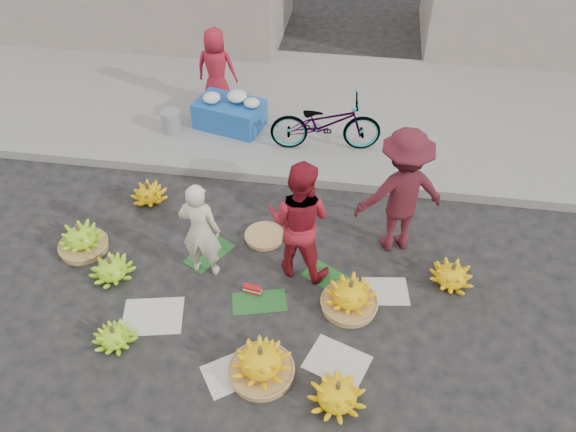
# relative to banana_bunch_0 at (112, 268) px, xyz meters

# --- Properties ---
(ground) EXTENTS (80.00, 80.00, 0.00)m
(ground) POSITION_rel_banana_bunch_0_xyz_m (1.99, 0.07, -0.14)
(ground) COLOR black
(ground) RESTS_ON ground
(curb) EXTENTS (40.00, 0.25, 0.15)m
(curb) POSITION_rel_banana_bunch_0_xyz_m (1.99, 2.27, -0.07)
(curb) COLOR gray
(curb) RESTS_ON ground
(sidewalk) EXTENTS (40.00, 4.00, 0.12)m
(sidewalk) POSITION_rel_banana_bunch_0_xyz_m (1.99, 4.37, -0.08)
(sidewalk) COLOR gray
(sidewalk) RESTS_ON ground
(newspaper_scatter) EXTENTS (3.20, 1.80, 0.00)m
(newspaper_scatter) POSITION_rel_banana_bunch_0_xyz_m (1.99, -0.73, -0.14)
(newspaper_scatter) COLOR silver
(newspaper_scatter) RESTS_ON ground
(banana_leaves) EXTENTS (2.00, 1.00, 0.00)m
(banana_leaves) POSITION_rel_banana_bunch_0_xyz_m (1.89, 0.27, -0.14)
(banana_leaves) COLOR #1B511F
(banana_leaves) RESTS_ON ground
(banana_bunch_0) EXTENTS (0.63, 0.63, 0.33)m
(banana_bunch_0) POSITION_rel_banana_bunch_0_xyz_m (0.00, 0.00, 0.00)
(banana_bunch_0) COLOR #7EC71C
(banana_bunch_0) RESTS_ON ground
(banana_bunch_1) EXTENTS (0.58, 0.58, 0.29)m
(banana_bunch_1) POSITION_rel_banana_bunch_0_xyz_m (0.41, -0.95, -0.02)
(banana_bunch_1) COLOR #7EC71C
(banana_bunch_1) RESTS_ON ground
(banana_bunch_2) EXTENTS (0.69, 0.69, 0.47)m
(banana_bunch_2) POSITION_rel_banana_bunch_0_xyz_m (2.10, -1.10, 0.06)
(banana_bunch_2) COLOR #A67945
(banana_bunch_2) RESTS_ON ground
(banana_bunch_3) EXTENTS (0.66, 0.66, 0.36)m
(banana_bunch_3) POSITION_rel_banana_bunch_0_xyz_m (2.93, -1.31, 0.01)
(banana_bunch_3) COLOR yellow
(banana_bunch_3) RESTS_ON ground
(banana_bunch_4) EXTENTS (0.75, 0.75, 0.45)m
(banana_bunch_4) POSITION_rel_banana_bunch_0_xyz_m (2.96, -0.04, 0.05)
(banana_bunch_4) COLOR #A67945
(banana_bunch_4) RESTS_ON ground
(banana_bunch_5) EXTENTS (0.58, 0.58, 0.34)m
(banana_bunch_5) POSITION_rel_banana_bunch_0_xyz_m (4.18, 0.53, 0.00)
(banana_bunch_5) COLOR yellow
(banana_bunch_5) RESTS_ON ground
(banana_bunch_6) EXTENTS (0.65, 0.65, 0.43)m
(banana_bunch_6) POSITION_rel_banana_bunch_0_xyz_m (-0.57, 0.40, 0.04)
(banana_bunch_6) COLOR #A67945
(banana_bunch_6) RESTS_ON ground
(banana_bunch_7) EXTENTS (0.50, 0.50, 0.31)m
(banana_bunch_7) POSITION_rel_banana_bunch_0_xyz_m (-0.04, 1.49, -0.01)
(banana_bunch_7) COLOR yellow
(banana_bunch_7) RESTS_ON ground
(basket_spare) EXTENTS (0.63, 0.63, 0.06)m
(basket_spare) POSITION_rel_banana_bunch_0_xyz_m (1.75, 0.97, -0.11)
(basket_spare) COLOR #A67945
(basket_spare) RESTS_ON ground
(incense_stack) EXTENTS (0.24, 0.11, 0.09)m
(incense_stack) POSITION_rel_banana_bunch_0_xyz_m (1.78, 0.01, -0.09)
(incense_stack) COLOR red
(incense_stack) RESTS_ON ground
(vendor_cream) EXTENTS (0.51, 0.35, 1.37)m
(vendor_cream) POSITION_rel_banana_bunch_0_xyz_m (1.12, 0.28, 0.54)
(vendor_cream) COLOR beige
(vendor_cream) RESTS_ON ground
(vendor_red) EXTENTS (0.91, 0.78, 1.65)m
(vendor_red) POSITION_rel_banana_bunch_0_xyz_m (2.28, 0.49, 0.68)
(vendor_red) COLOR #B01B28
(vendor_red) RESTS_ON ground
(man_striped) EXTENTS (1.29, 1.00, 1.76)m
(man_striped) POSITION_rel_banana_bunch_0_xyz_m (3.47, 1.13, 0.74)
(man_striped) COLOR maroon
(man_striped) RESTS_ON ground
(flower_table) EXTENTS (1.21, 0.92, 0.62)m
(flower_table) POSITION_rel_banana_bunch_0_xyz_m (0.73, 3.44, 0.23)
(flower_table) COLOR #194FA2
(flower_table) RESTS_ON sidewalk
(grey_bucket) EXTENTS (0.32, 0.32, 0.36)m
(grey_bucket) POSITION_rel_banana_bunch_0_xyz_m (-0.19, 3.15, 0.16)
(grey_bucket) COLOR gray
(grey_bucket) RESTS_ON sidewalk
(flower_vendor) EXTENTS (0.70, 0.47, 1.41)m
(flower_vendor) POSITION_rel_banana_bunch_0_xyz_m (0.38, 4.04, 0.68)
(flower_vendor) COLOR #B01B28
(flower_vendor) RESTS_ON sidewalk
(bicycle) EXTENTS (0.82, 1.79, 0.90)m
(bicycle) POSITION_rel_banana_bunch_0_xyz_m (2.35, 3.04, 0.43)
(bicycle) COLOR gray
(bicycle) RESTS_ON sidewalk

